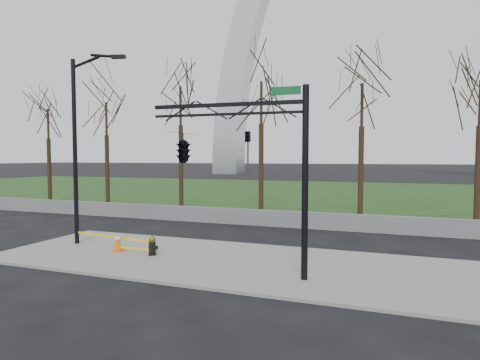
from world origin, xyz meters
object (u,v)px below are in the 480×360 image
(traffic_cone, at_px, (118,242))
(street_light, at_px, (80,137))
(fire_hydrant, at_px, (152,246))
(traffic_signal_mast, at_px, (205,148))

(traffic_cone, height_order, street_light, street_light)
(fire_hydrant, distance_m, street_light, 5.88)
(fire_hydrant, xyz_separation_m, street_light, (-4.01, 0.72, 4.25))
(fire_hydrant, xyz_separation_m, traffic_signal_mast, (2.80, -1.21, 3.70))
(traffic_signal_mast, bearing_deg, traffic_cone, 160.48)
(fire_hydrant, height_order, traffic_signal_mast, traffic_signal_mast)
(fire_hydrant, distance_m, traffic_cone, 1.64)
(fire_hydrant, bearing_deg, traffic_signal_mast, -8.23)
(fire_hydrant, relative_size, traffic_signal_mast, 0.13)
(traffic_signal_mast, bearing_deg, street_light, 160.62)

